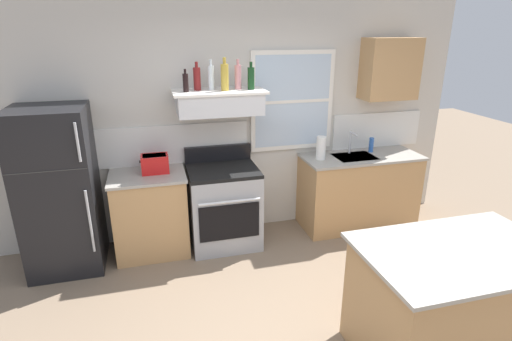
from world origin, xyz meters
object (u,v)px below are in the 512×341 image
at_px(bottle_red_label_wine, 197,78).
at_px(dish_soap_bottle, 371,145).
at_px(bottle_champagne_gold_foil, 225,77).
at_px(bottle_rose_pink, 238,77).
at_px(refrigerator, 59,191).
at_px(paper_towel_roll, 321,148).
at_px(kitchen_island, 451,304).
at_px(bottle_balsamic_dark, 186,82).
at_px(toaster, 155,163).
at_px(bottle_clear_tall, 211,77).
at_px(stove_range, 224,206).
at_px(bottle_dark_green_wine, 251,78).

height_order(bottle_red_label_wine, dish_soap_bottle, bottle_red_label_wine).
bearing_deg(bottle_red_label_wine, bottle_champagne_gold_foil, -20.04).
distance_m(bottle_rose_pink, dish_soap_bottle, 1.88).
relative_size(refrigerator, dish_soap_bottle, 9.27).
height_order(bottle_red_label_wine, paper_towel_roll, bottle_red_label_wine).
height_order(refrigerator, bottle_champagne_gold_foil, bottle_champagne_gold_foil).
xyz_separation_m(bottle_rose_pink, dish_soap_bottle, (1.67, 0.03, -0.87)).
xyz_separation_m(bottle_champagne_gold_foil, paper_towel_roll, (1.11, -0.01, -0.84)).
relative_size(bottle_red_label_wine, kitchen_island, 0.21).
bearing_deg(bottle_red_label_wine, refrigerator, -173.31).
bearing_deg(dish_soap_bottle, bottle_red_label_wine, 179.78).
bearing_deg(bottle_champagne_gold_foil, bottle_balsamic_dark, 178.46).
height_order(toaster, bottle_balsamic_dark, bottle_balsamic_dark).
bearing_deg(bottle_red_label_wine, bottle_clear_tall, -3.36).
bearing_deg(bottle_champagne_gold_foil, refrigerator, -177.67).
bearing_deg(refrigerator, toaster, 5.71).
bearing_deg(kitchen_island, dish_soap_bottle, 75.42).
bearing_deg(dish_soap_bottle, refrigerator, -177.40).
height_order(toaster, kitchen_island, toaster).
height_order(bottle_balsamic_dark, bottle_clear_tall, bottle_clear_tall).
distance_m(bottle_red_label_wine, kitchen_island, 3.05).
xyz_separation_m(refrigerator, bottle_champagne_gold_foil, (1.71, 0.07, 1.05)).
distance_m(refrigerator, dish_soap_bottle, 3.54).
relative_size(bottle_balsamic_dark, bottle_red_label_wine, 0.79).
height_order(refrigerator, dish_soap_bottle, refrigerator).
bearing_deg(bottle_balsamic_dark, stove_range, -9.57).
height_order(bottle_champagne_gold_foil, bottle_dark_green_wine, bottle_champagne_gold_foil).
relative_size(bottle_red_label_wine, dish_soap_bottle, 1.60).
bearing_deg(stove_range, bottle_dark_green_wine, 8.57).
relative_size(refrigerator, bottle_clear_tall, 5.41).
bearing_deg(refrigerator, bottle_rose_pink, 4.14).
relative_size(stove_range, bottle_red_label_wine, 3.79).
distance_m(bottle_clear_tall, bottle_rose_pink, 0.28).
xyz_separation_m(refrigerator, bottle_rose_pink, (1.86, 0.13, 1.04)).
bearing_deg(kitchen_island, bottle_champagne_gold_foil, 120.07).
xyz_separation_m(bottle_clear_tall, kitchen_island, (1.37, -2.23, -1.42)).
relative_size(refrigerator, bottle_dark_green_wine, 5.90).
distance_m(bottle_red_label_wine, paper_towel_roll, 1.61).
height_order(toaster, bottle_red_label_wine, bottle_red_label_wine).
height_order(bottle_rose_pink, paper_towel_roll, bottle_rose_pink).
bearing_deg(bottle_clear_tall, toaster, -174.13).
xyz_separation_m(refrigerator, bottle_dark_green_wine, (1.99, 0.07, 1.03)).
distance_m(stove_range, bottle_balsamic_dark, 1.42).
bearing_deg(bottle_rose_pink, bottle_dark_green_wine, -26.09).
relative_size(bottle_red_label_wine, bottle_dark_green_wine, 1.02).
bearing_deg(dish_soap_bottle, bottle_clear_tall, -179.99).
height_order(refrigerator, toaster, refrigerator).
xyz_separation_m(bottle_champagne_gold_foil, bottle_rose_pink, (0.15, 0.07, -0.01)).
bearing_deg(bottle_balsamic_dark, bottle_champagne_gold_foil, -1.54).
height_order(bottle_balsamic_dark, bottle_champagne_gold_foil, bottle_champagne_gold_foil).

